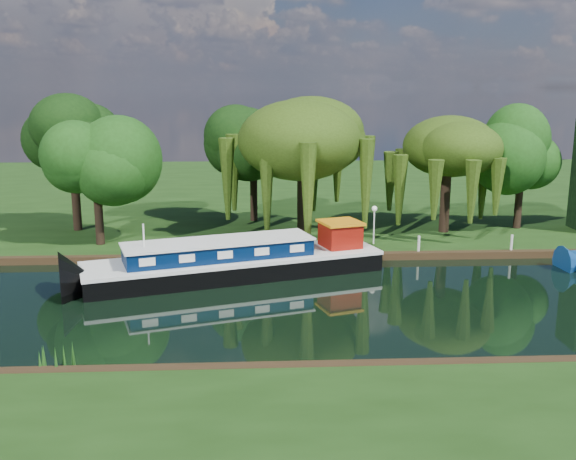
{
  "coord_description": "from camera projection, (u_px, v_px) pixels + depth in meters",
  "views": [
    {
      "loc": [
        -7.26,
        -30.57,
        10.6
      ],
      "look_at": [
        -5.5,
        4.44,
        2.8
      ],
      "focal_mm": 40.0,
      "sensor_mm": 36.0,
      "label": 1
    }
  ],
  "objects": [
    {
      "name": "tree_far_mid",
      "position": [
        253.0,
        149.0,
        48.94
      ],
      "size": [
        4.96,
        4.96,
        8.12
      ],
      "color": "black",
      "rests_on": "far_bank"
    },
    {
      "name": "red_dinghy",
      "position": [
        205.0,
        270.0,
        38.17
      ],
      "size": [
        2.81,
        2.07,
        0.56
      ],
      "primitive_type": "imported",
      "rotation": [
        0.0,
        0.0,
        1.62
      ],
      "color": "maroon",
      "rests_on": "ground"
    },
    {
      "name": "dutch_barge",
      "position": [
        238.0,
        261.0,
        36.72
      ],
      "size": [
        17.41,
        8.78,
        3.6
      ],
      "rotation": [
        0.0,
        0.0,
        0.3
      ],
      "color": "black",
      "rests_on": "ground"
    },
    {
      "name": "ground",
      "position": [
        401.0,
        302.0,
        32.46
      ],
      "size": [
        120.0,
        120.0,
        0.0
      ],
      "primitive_type": "plane",
      "color": "black"
    },
    {
      "name": "mooring_posts",
      "position": [
        364.0,
        244.0,
        40.42
      ],
      "size": [
        19.16,
        0.16,
        1.0
      ],
      "color": "silver",
      "rests_on": "far_bank"
    },
    {
      "name": "willow_right",
      "position": [
        447.0,
        157.0,
        45.07
      ],
      "size": [
        6.05,
        6.05,
        7.37
      ],
      "color": "black",
      "rests_on": "far_bank"
    },
    {
      "name": "far_bank",
      "position": [
        327.0,
        191.0,
        65.56
      ],
      "size": [
        120.0,
        52.0,
        0.45
      ],
      "primitive_type": "cube",
      "color": "black",
      "rests_on": "ground"
    },
    {
      "name": "willow_left",
      "position": [
        302.0,
        141.0,
        43.94
      ],
      "size": [
        7.57,
        7.57,
        9.07
      ],
      "color": "black",
      "rests_on": "far_bank"
    },
    {
      "name": "tree_far_right",
      "position": [
        522.0,
        156.0,
        46.32
      ],
      "size": [
        4.74,
        4.74,
        7.76
      ],
      "color": "black",
      "rests_on": "far_bank"
    },
    {
      "name": "lamppost",
      "position": [
        374.0,
        215.0,
        42.19
      ],
      "size": [
        0.36,
        0.36,
        2.56
      ],
      "color": "silver",
      "rests_on": "far_bank"
    },
    {
      "name": "tree_far_back",
      "position": [
        72.0,
        146.0,
        45.49
      ],
      "size": [
        5.22,
        5.22,
        8.78
      ],
      "color": "black",
      "rests_on": "far_bank"
    },
    {
      "name": "tree_far_left",
      "position": [
        95.0,
        161.0,
        41.34
      ],
      "size": [
        5.03,
        5.03,
        8.1
      ],
      "color": "black",
      "rests_on": "far_bank"
    }
  ]
}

